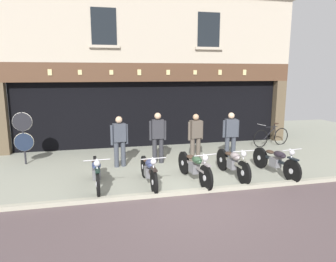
{
  "coord_description": "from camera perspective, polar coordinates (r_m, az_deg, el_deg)",
  "views": [
    {
      "loc": [
        -2.16,
        -6.8,
        2.93
      ],
      "look_at": [
        0.02,
        2.67,
        1.09
      ],
      "focal_mm": 32.96,
      "sensor_mm": 36.0,
      "label": 1
    }
  ],
  "objects": [
    {
      "name": "motorcycle_center",
      "position": [
        8.45,
        4.91,
        -6.55
      ],
      "size": [
        0.62,
        2.07,
        0.93
      ],
      "rotation": [
        0.0,
        0.0,
        3.27
      ],
      "color": "black",
      "rests_on": "ground"
    },
    {
      "name": "motorcycle_center_left",
      "position": [
        8.17,
        -3.56,
        -7.24
      ],
      "size": [
        0.62,
        1.93,
        0.9
      ],
      "rotation": [
        0.0,
        0.0,
        3.18
      ],
      "color": "black",
      "rests_on": "ground"
    },
    {
      "name": "leaning_bicycle",
      "position": [
        13.24,
        18.55,
        -0.97
      ],
      "size": [
        1.75,
        0.52,
        0.95
      ],
      "rotation": [
        0.0,
        0.0,
        1.75
      ],
      "color": "black",
      "rests_on": "ground"
    },
    {
      "name": "motorcycle_left",
      "position": [
        8.21,
        -13.1,
        -7.35
      ],
      "size": [
        0.62,
        2.02,
        0.93
      ],
      "rotation": [
        0.0,
        0.0,
        3.19
      ],
      "color": "black",
      "rests_on": "ground"
    },
    {
      "name": "shopkeeper_center",
      "position": [
        10.05,
        -1.89,
        -0.8
      ],
      "size": [
        0.56,
        0.26,
        1.67
      ],
      "rotation": [
        0.0,
        0.0,
        3.04
      ],
      "color": "#2D2D33",
      "rests_on": "ground"
    },
    {
      "name": "ground",
      "position": [
        6.88,
        6.91,
        -14.96
      ],
      "size": [
        23.53,
        22.0,
        0.18
      ],
      "color": "gray"
    },
    {
      "name": "shop_facade",
      "position": [
        14.06,
        -4.08,
        5.52
      ],
      "size": [
        11.83,
        4.42,
        6.03
      ],
      "color": "black",
      "rests_on": "ground"
    },
    {
      "name": "salesman_right",
      "position": [
        10.35,
        5.11,
        -0.77
      ],
      "size": [
        0.55,
        0.29,
        1.6
      ],
      "rotation": [
        0.0,
        0.0,
        3.33
      ],
      "color": "brown",
      "rests_on": "ground"
    },
    {
      "name": "salesman_left",
      "position": [
        9.77,
        -8.97,
        -1.49
      ],
      "size": [
        0.55,
        0.28,
        1.61
      ],
      "rotation": [
        0.0,
        0.0,
        3.3
      ],
      "color": "#3D424C",
      "rests_on": "ground"
    },
    {
      "name": "assistant_far_right",
      "position": [
        10.44,
        11.51,
        -0.64
      ],
      "size": [
        0.56,
        0.26,
        1.65
      ],
      "rotation": [
        0.0,
        0.0,
        3.08
      ],
      "color": "#3D424C",
      "rests_on": "ground"
    },
    {
      "name": "motorcycle_right",
      "position": [
        9.5,
        19.3,
        -5.21
      ],
      "size": [
        0.62,
        2.06,
        0.92
      ],
      "rotation": [
        0.0,
        0.0,
        3.26
      ],
      "color": "black",
      "rests_on": "ground"
    },
    {
      "name": "tyre_sign_pole",
      "position": [
        10.9,
        -25.21,
        -0.29
      ],
      "size": [
        0.61,
        0.06,
        1.71
      ],
      "color": "#232328",
      "rests_on": "ground"
    },
    {
      "name": "advert_board_near",
      "position": [
        13.38,
        10.62,
        4.9
      ],
      "size": [
        0.81,
        0.03,
        1.02
      ],
      "color": "beige"
    },
    {
      "name": "motorcycle_center_right",
      "position": [
        8.97,
        11.89,
        -5.74
      ],
      "size": [
        0.62,
        1.97,
        0.93
      ],
      "rotation": [
        0.0,
        0.0,
        3.19
      ],
      "color": "black",
      "rests_on": "ground"
    }
  ]
}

